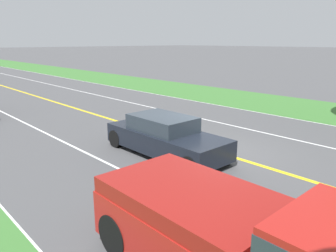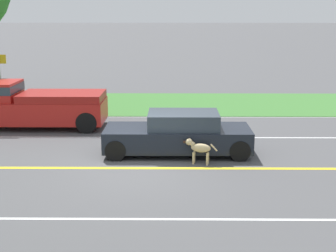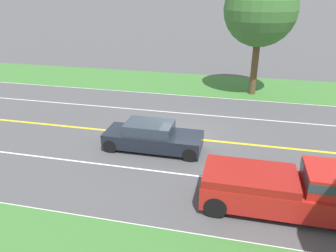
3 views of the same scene
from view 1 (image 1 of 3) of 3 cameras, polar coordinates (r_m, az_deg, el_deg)
ground_plane at (r=11.89m, az=8.67°, el=-4.56°), size 400.00×400.00×0.00m
centre_divider_line at (r=11.89m, az=8.67°, el=-4.54°), size 0.18×160.00×0.01m
lane_edge_line_right at (r=8.16m, az=-25.22°, el=-15.22°), size 0.14×160.00×0.01m
lane_edge_line_left at (r=17.72m, az=23.02°, el=0.84°), size 0.14×160.00×0.01m
lane_dash_same_dir at (r=9.58m, az=-4.76°, el=-9.26°), size 0.10×160.00×0.01m
lane_dash_oncoming at (r=14.68m, az=17.28°, el=-1.33°), size 0.10×160.00×0.01m
grass_verge_left at (r=20.45m, az=26.55°, el=2.20°), size 6.00×160.00×0.03m
ego_car at (r=11.36m, az=-0.48°, el=-1.89°), size 1.80×4.69×1.37m
dog at (r=12.51m, az=1.42°, el=-1.00°), size 0.39×1.05×0.79m
pickup_truck at (r=5.23m, az=16.53°, el=-20.19°), size 2.02×5.66×1.84m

